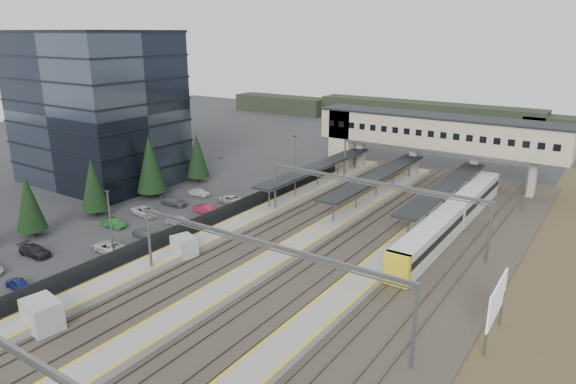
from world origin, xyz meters
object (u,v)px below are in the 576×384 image
Objects in this scene: office_building at (97,108)px; relay_cabin_far at (184,247)px; billboard at (497,301)px; train at (453,218)px; footbridge at (420,133)px; relay_cabin_near at (42,315)px.

relay_cabin_far is (33.64, -14.92, -10.99)m from office_building.
train is at bearing 114.65° from billboard.
office_building is 3.96× the size of billboard.
footbridge reaches higher than billboard.
train is (56.00, 9.28, -10.30)m from office_building.
train is (22.36, 24.20, 0.69)m from relay_cabin_far.
train reaches higher than relay_cabin_far.
billboard is at bearing -65.35° from train.
office_building reaches higher than billboard.
office_building is 38.41m from relay_cabin_far.
billboard is at bearing -10.79° from office_building.
relay_cabin_far is at bearing -23.92° from office_building.
relay_cabin_near is (34.39, -32.14, -10.82)m from office_building.
train is 24.11m from billboard.
office_building is at bearing 156.08° from relay_cabin_far.
relay_cabin_far is at bearing -175.88° from billboard.
office_building is at bearing -170.59° from train.
relay_cabin_near is 0.09× the size of footbridge.
relay_cabin_near is at bearing -43.07° from office_building.
relay_cabin_far is 0.51× the size of billboard.
footbridge is (43.70, 30.00, -4.26)m from office_building.
footbridge is 1.10× the size of train.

